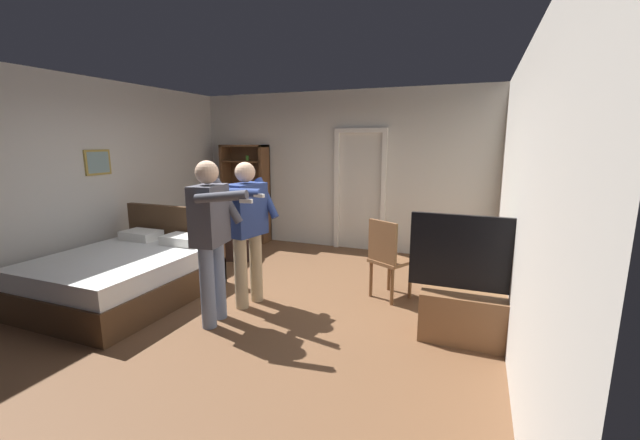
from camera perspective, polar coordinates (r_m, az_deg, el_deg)
ground_plane at (r=4.97m, az=-8.13°, el=-11.46°), size 6.00×6.00×0.00m
wall_back at (r=7.15m, az=2.75°, el=7.09°), size 5.57×0.12×2.77m
wall_left at (r=6.43m, az=-30.21°, el=5.10°), size 0.15×5.69×2.77m
wall_right at (r=4.01m, az=27.38°, el=2.50°), size 0.12×5.69×2.77m
doorway_frame at (r=6.96m, az=5.79°, el=5.57°), size 0.93×0.08×2.13m
bed at (r=5.47m, az=-26.00°, el=-7.00°), size 1.63×1.97×1.02m
bookshelf at (r=7.77m, az=-10.57°, el=4.36°), size 0.92×0.32×1.84m
tv_flatscreen at (r=4.13m, az=21.19°, el=-11.33°), size 1.23×0.40×1.24m
side_table at (r=5.05m, az=17.10°, el=-5.77°), size 0.65×0.65×0.70m
laptop at (r=4.94m, az=17.00°, el=-2.79°), size 0.38×0.38×0.16m
bottle_on_table at (r=4.88m, az=18.89°, el=-2.38°), size 0.06×0.06×0.26m
wooden_chair at (r=4.88m, az=9.67°, el=-5.15°), size 0.57×0.57×0.99m
person_blue_shirt at (r=4.21m, az=-15.41°, el=-1.61°), size 0.78×0.59×1.73m
person_striped_shirt at (r=4.62m, az=-10.41°, el=-0.52°), size 0.62×0.70×1.68m
suitcase_dark at (r=6.63m, az=-11.69°, el=-4.03°), size 0.53×0.43×0.37m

